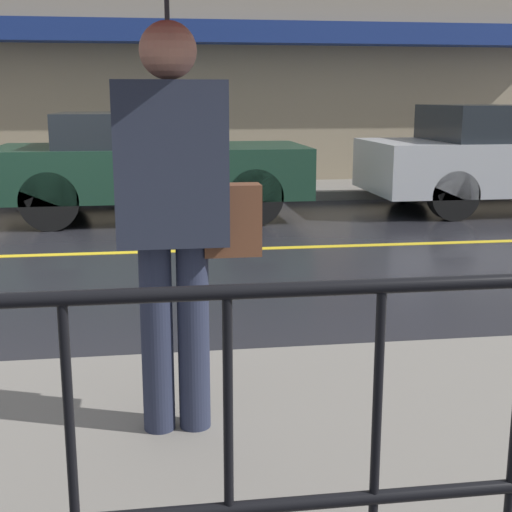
% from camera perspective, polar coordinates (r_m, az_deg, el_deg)
% --- Properties ---
extents(ground_plane, '(80.00, 80.00, 0.00)m').
position_cam_1_polar(ground_plane, '(7.56, -18.00, 0.01)').
color(ground_plane, black).
extents(sidewalk_far, '(28.00, 1.63, 0.14)m').
position_cam_1_polar(sidewalk_far, '(11.67, -14.67, 4.81)').
color(sidewalk_far, slate).
rests_on(sidewalk_far, ground_plane).
extents(lane_marking, '(25.20, 0.12, 0.01)m').
position_cam_1_polar(lane_marking, '(7.56, -18.00, 0.04)').
color(lane_marking, gold).
rests_on(lane_marking, ground_plane).
extents(building_storefront, '(28.00, 0.85, 5.83)m').
position_cam_1_polar(building_storefront, '(12.58, -14.95, 18.24)').
color(building_storefront, gray).
rests_on(building_storefront, ground_plane).
extents(pedestrian, '(1.08, 1.08, 2.14)m').
position_cam_1_polar(pedestrian, '(2.94, -7.00, 17.85)').
color(pedestrian, '#23283D').
rests_on(pedestrian, sidewalk_near).
extents(car_dark_green, '(3.99, 1.79, 1.37)m').
position_cam_1_polar(car_dark_green, '(9.53, -8.48, 7.39)').
color(car_dark_green, '#193828').
rests_on(car_dark_green, ground_plane).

